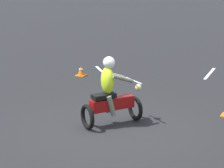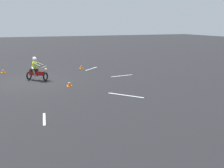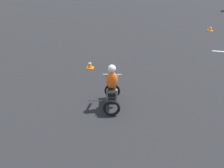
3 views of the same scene
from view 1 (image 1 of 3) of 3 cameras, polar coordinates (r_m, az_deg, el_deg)
ground_plane at (r=10.17m, az=-0.07°, el=-5.92°), size 120.00×120.00×0.00m
motorcycle_rider_foreground at (r=10.22m, az=-0.17°, el=-1.51°), size 1.49×1.28×1.66m
traffic_cone_mid_center at (r=15.09m, az=-4.07°, el=1.67°), size 0.32×0.32×0.34m
lane_stripe_w at (r=15.80m, az=12.65°, el=1.36°), size 1.83×0.22×0.01m
lane_stripe_sw at (r=15.65m, az=-1.25°, el=1.60°), size 1.47×1.33×0.01m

